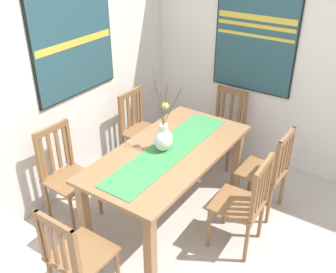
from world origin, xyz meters
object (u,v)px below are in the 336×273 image
at_px(painting_on_side_wall, 255,38).
at_px(painting_on_back_wall, 74,44).
at_px(centerpiece_vase, 163,137).
at_px(dining_table, 169,161).
at_px(chair_0, 140,128).
at_px(chair_1, 268,170).
at_px(chair_2, 225,125).
at_px(chair_4, 245,202).
at_px(chair_5, 66,173).
at_px(chair_3, 76,256).

bearing_deg(painting_on_side_wall, painting_on_back_wall, 139.13).
bearing_deg(painting_on_back_wall, centerpiece_vase, -92.79).
height_order(dining_table, painting_on_back_wall, painting_on_back_wall).
height_order(chair_0, chair_1, chair_1).
bearing_deg(chair_2, dining_table, -178.75).
distance_m(chair_1, chair_2, 1.02).
height_order(dining_table, chair_4, chair_4).
xyz_separation_m(chair_2, painting_on_side_wall, (0.26, -0.16, 1.03)).
xyz_separation_m(dining_table, chair_4, (0.02, -0.79, -0.15)).
height_order(chair_4, chair_5, chair_5).
xyz_separation_m(dining_table, centerpiece_vase, (-0.02, 0.05, 0.25)).
bearing_deg(dining_table, painting_on_side_wall, -5.03).
xyz_separation_m(chair_1, chair_4, (-0.60, -0.02, 0.01)).
height_order(chair_5, painting_on_back_wall, painting_on_back_wall).
bearing_deg(painting_on_side_wall, chair_1, -144.83).
relative_size(centerpiece_vase, chair_3, 0.78).
height_order(centerpiece_vase, chair_4, centerpiece_vase).
bearing_deg(chair_3, chair_4, -31.92).
height_order(centerpiece_vase, chair_2, centerpiece_vase).
relative_size(chair_3, painting_on_back_wall, 0.87).
bearing_deg(chair_4, chair_5, 109.40).
bearing_deg(painting_on_side_wall, dining_table, 174.97).
height_order(chair_2, chair_4, chair_4).
bearing_deg(chair_1, chair_2, 50.98).
distance_m(centerpiece_vase, painting_on_side_wall, 1.66).
xyz_separation_m(dining_table, chair_2, (1.26, 0.03, -0.18)).
bearing_deg(painting_on_back_wall, painting_on_side_wall, -40.87).
distance_m(chair_0, chair_4, 1.70).
height_order(dining_table, chair_0, chair_0).
bearing_deg(dining_table, painting_on_back_wall, 88.32).
bearing_deg(chair_2, chair_1, -129.02).
relative_size(centerpiece_vase, chair_1, 0.77).
distance_m(dining_table, chair_1, 1.00).
bearing_deg(chair_2, painting_on_side_wall, -32.06).
bearing_deg(chair_0, chair_2, -50.17).
xyz_separation_m(chair_1, painting_on_back_wall, (-0.58, 1.91, 1.09)).
distance_m(dining_table, chair_5, 1.01).
height_order(centerpiece_vase, chair_1, centerpiece_vase).
distance_m(chair_0, painting_on_back_wall, 1.28).
bearing_deg(chair_0, chair_3, -156.05).
relative_size(chair_4, chair_5, 0.97).
bearing_deg(chair_5, chair_2, -23.87).
bearing_deg(chair_2, painting_on_back_wall, 137.53).
relative_size(chair_5, painting_on_side_wall, 0.79).
height_order(dining_table, chair_5, chair_5).
distance_m(centerpiece_vase, painting_on_back_wall, 1.30).
xyz_separation_m(centerpiece_vase, chair_0, (0.62, 0.77, -0.41)).
distance_m(chair_1, painting_on_back_wall, 2.28).
distance_m(chair_2, painting_on_side_wall, 1.07).
distance_m(dining_table, chair_0, 1.02).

